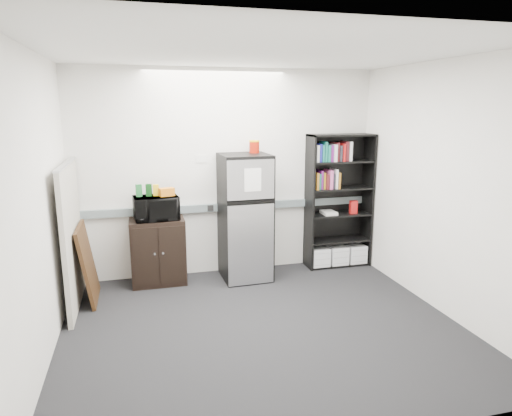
# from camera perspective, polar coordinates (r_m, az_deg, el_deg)

# --- Properties ---
(floor) EXTENTS (4.00, 4.00, 0.00)m
(floor) POSITION_cam_1_polar(r_m,az_deg,el_deg) (4.84, 0.85, -14.64)
(floor) COLOR black
(floor) RESTS_ON ground
(wall_back) EXTENTS (4.00, 0.02, 2.70)m
(wall_back) POSITION_cam_1_polar(r_m,az_deg,el_deg) (6.07, -3.55, 4.37)
(wall_back) COLOR silver
(wall_back) RESTS_ON floor
(wall_right) EXTENTS (0.02, 3.50, 2.70)m
(wall_right) POSITION_cam_1_polar(r_m,az_deg,el_deg) (5.28, 22.31, 2.22)
(wall_right) COLOR silver
(wall_right) RESTS_ON floor
(wall_left) EXTENTS (0.02, 3.50, 2.70)m
(wall_left) POSITION_cam_1_polar(r_m,az_deg,el_deg) (4.32, -25.60, -0.22)
(wall_left) COLOR silver
(wall_left) RESTS_ON floor
(ceiling) EXTENTS (4.00, 3.50, 0.02)m
(ceiling) POSITION_cam_1_polar(r_m,az_deg,el_deg) (4.33, 0.97, 19.02)
(ceiling) COLOR white
(ceiling) RESTS_ON wall_back
(electrical_raceway) EXTENTS (3.92, 0.05, 0.10)m
(electrical_raceway) POSITION_cam_1_polar(r_m,az_deg,el_deg) (6.12, -3.44, 0.16)
(electrical_raceway) COLOR slate
(electrical_raceway) RESTS_ON wall_back
(wall_note) EXTENTS (0.14, 0.00, 0.10)m
(wall_note) POSITION_cam_1_polar(r_m,az_deg,el_deg) (5.98, -6.88, 6.12)
(wall_note) COLOR white
(wall_note) RESTS_ON wall_back
(bookshelf) EXTENTS (0.90, 0.34, 1.85)m
(bookshelf) POSITION_cam_1_polar(r_m,az_deg,el_deg) (6.44, 10.29, 0.73)
(bookshelf) COLOR black
(bookshelf) RESTS_ON floor
(cubicle_partition) EXTENTS (0.06, 1.30, 1.62)m
(cubicle_partition) POSITION_cam_1_polar(r_m,az_deg,el_deg) (5.46, -22.01, -3.24)
(cubicle_partition) COLOR #A7A094
(cubicle_partition) RESTS_ON floor
(cabinet) EXTENTS (0.67, 0.45, 0.84)m
(cabinet) POSITION_cam_1_polar(r_m,az_deg,el_deg) (5.93, -12.14, -5.32)
(cabinet) COLOR black
(cabinet) RESTS_ON floor
(microwave) EXTENTS (0.57, 0.41, 0.29)m
(microwave) POSITION_cam_1_polar(r_m,az_deg,el_deg) (5.77, -12.39, 0.00)
(microwave) COLOR black
(microwave) RESTS_ON cabinet
(snack_box_a) EXTENTS (0.08, 0.06, 0.15)m
(snack_box_a) POSITION_cam_1_polar(r_m,az_deg,el_deg) (5.75, -14.43, 2.13)
(snack_box_a) COLOR #1B5F2A
(snack_box_a) RESTS_ON microwave
(snack_box_b) EXTENTS (0.08, 0.06, 0.15)m
(snack_box_b) POSITION_cam_1_polar(r_m,az_deg,el_deg) (5.75, -13.25, 2.19)
(snack_box_b) COLOR #0D3A10
(snack_box_b) RESTS_ON microwave
(snack_box_c) EXTENTS (0.07, 0.05, 0.14)m
(snack_box_c) POSITION_cam_1_polar(r_m,az_deg,el_deg) (5.76, -12.40, 2.19)
(snack_box_c) COLOR yellow
(snack_box_c) RESTS_ON microwave
(snack_bag) EXTENTS (0.20, 0.14, 0.10)m
(snack_bag) POSITION_cam_1_polar(r_m,az_deg,el_deg) (5.72, -11.11, 1.97)
(snack_bag) COLOR orange
(snack_bag) RESTS_ON microwave
(refrigerator) EXTENTS (0.63, 0.66, 1.63)m
(refrigerator) POSITION_cam_1_polar(r_m,az_deg,el_deg) (5.89, -1.35, -1.17)
(refrigerator) COLOR black
(refrigerator) RESTS_ON floor
(coffee_can) EXTENTS (0.13, 0.13, 0.18)m
(coffee_can) POSITION_cam_1_polar(r_m,az_deg,el_deg) (5.90, -0.21, 7.78)
(coffee_can) COLOR #9A1607
(coffee_can) RESTS_ON refrigerator
(framed_poster) EXTENTS (0.17, 0.70, 0.90)m
(framed_poster) POSITION_cam_1_polar(r_m,az_deg,el_deg) (5.63, -20.26, -6.49)
(framed_poster) COLOR #321F0D
(framed_poster) RESTS_ON floor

